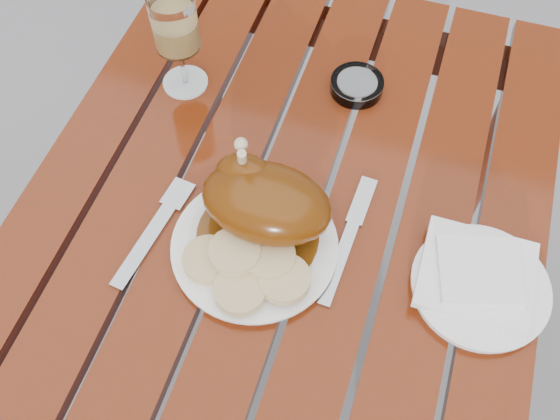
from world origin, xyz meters
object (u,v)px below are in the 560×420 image
object	(u,v)px
dinner_plate	(255,247)
side_plate	(480,287)
wine_glass	(178,44)
ashtray	(357,85)
table	(273,329)

from	to	relation	value
dinner_plate	side_plate	bearing A→B (deg)	6.68
side_plate	dinner_plate	bearing A→B (deg)	-173.32
wine_glass	ashtray	size ratio (longest dim) A/B	2.02
table	side_plate	xyz separation A→B (m)	(0.31, 0.01, 0.38)
dinner_plate	wine_glass	world-z (taller)	wine_glass
dinner_plate	wine_glass	xyz separation A→B (m)	(-0.23, 0.28, 0.09)
wine_glass	side_plate	xyz separation A→B (m)	(0.55, -0.24, -0.09)
table	wine_glass	world-z (taller)	wine_glass
wine_glass	side_plate	size ratio (longest dim) A/B	0.94
side_plate	ashtray	size ratio (longest dim) A/B	2.14
table	dinner_plate	bearing A→B (deg)	-124.70
table	dinner_plate	size ratio (longest dim) A/B	4.85
table	wine_glass	xyz separation A→B (m)	(-0.24, 0.25, 0.47)
ashtray	wine_glass	bearing A→B (deg)	-165.03
ashtray	side_plate	bearing A→B (deg)	-50.38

